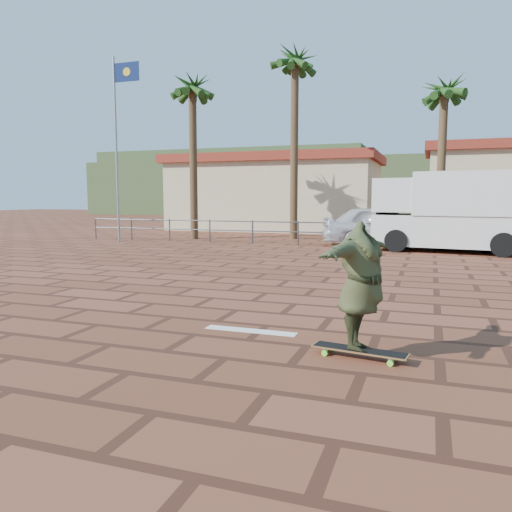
# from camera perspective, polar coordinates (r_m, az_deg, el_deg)

# --- Properties ---
(ground) EXTENTS (120.00, 120.00, 0.00)m
(ground) POSITION_cam_1_polar(r_m,az_deg,el_deg) (8.81, -2.25, -6.21)
(ground) COLOR brown
(ground) RESTS_ON ground
(paint_stripe) EXTENTS (1.40, 0.22, 0.01)m
(paint_stripe) POSITION_cam_1_polar(r_m,az_deg,el_deg) (7.48, -0.63, -8.53)
(paint_stripe) COLOR white
(paint_stripe) RESTS_ON ground
(guardrail) EXTENTS (24.06, 0.06, 1.00)m
(guardrail) POSITION_cam_1_polar(r_m,az_deg,el_deg) (20.28, 10.32, 2.96)
(guardrail) COLOR #47494F
(guardrail) RESTS_ON ground
(flagpole) EXTENTS (1.30, 0.10, 8.00)m
(flagpole) POSITION_cam_1_polar(r_m,az_deg,el_deg) (23.19, -15.46, 13.08)
(flagpole) COLOR gray
(flagpole) RESTS_ON ground
(palm_far_left) EXTENTS (2.40, 2.40, 8.25)m
(palm_far_left) POSITION_cam_1_polar(r_m,az_deg,el_deg) (24.48, -7.29, 18.12)
(palm_far_left) COLOR brown
(palm_far_left) RESTS_ON ground
(palm_left) EXTENTS (2.40, 2.40, 9.45)m
(palm_left) POSITION_cam_1_polar(r_m,az_deg,el_deg) (24.54, 4.48, 20.81)
(palm_left) COLOR brown
(palm_left) RESTS_ON ground
(palm_center) EXTENTS (2.40, 2.40, 7.75)m
(palm_center) POSITION_cam_1_polar(r_m,az_deg,el_deg) (23.89, 20.72, 16.88)
(palm_center) COLOR brown
(palm_center) RESTS_ON ground
(building_west) EXTENTS (12.60, 7.60, 4.50)m
(building_west) POSITION_cam_1_polar(r_m,az_deg,el_deg) (31.36, 2.36, 7.27)
(building_west) COLOR beige
(building_west) RESTS_ON ground
(hill_front) EXTENTS (70.00, 18.00, 6.00)m
(hill_front) POSITION_cam_1_polar(r_m,az_deg,el_deg) (58.08, 16.35, 7.46)
(hill_front) COLOR #384C28
(hill_front) RESTS_ON ground
(hill_back) EXTENTS (35.00, 14.00, 8.00)m
(hill_back) POSITION_cam_1_polar(r_m,az_deg,el_deg) (68.79, -2.16, 8.40)
(hill_back) COLOR #384C28
(hill_back) RESTS_ON ground
(longboard) EXTENTS (1.20, 0.44, 0.12)m
(longboard) POSITION_cam_1_polar(r_m,az_deg,el_deg) (6.37, 11.73, -10.56)
(longboard) COLOR olive
(longboard) RESTS_ON ground
(skateboarder) EXTENTS (0.94, 2.01, 1.58)m
(skateboarder) POSITION_cam_1_polar(r_m,az_deg,el_deg) (6.18, 11.91, -3.36)
(skateboarder) COLOR #383E21
(skateboarder) RESTS_ON longboard
(campervan) EXTENTS (5.77, 2.99, 2.87)m
(campervan) POSITION_cam_1_polar(r_m,az_deg,el_deg) (19.50, 21.90, 4.87)
(campervan) COLOR silver
(campervan) RESTS_ON ground
(car_silver) EXTENTS (5.21, 3.37, 1.65)m
(car_silver) POSITION_cam_1_polar(r_m,az_deg,el_deg) (21.10, 14.19, 3.40)
(car_silver) COLOR silver
(car_silver) RESTS_ON ground
(car_white) EXTENTS (4.09, 1.50, 1.34)m
(car_white) POSITION_cam_1_polar(r_m,az_deg,el_deg) (21.03, 20.90, 2.72)
(car_white) COLOR silver
(car_white) RESTS_ON ground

